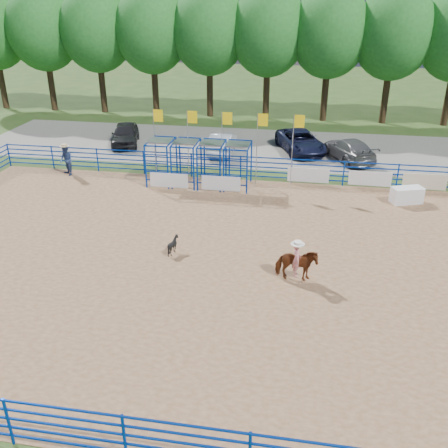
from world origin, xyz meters
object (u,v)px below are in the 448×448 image
(horse_and_rider, at_px, (296,262))
(calf, at_px, (173,245))
(announcer_table, at_px, (407,195))
(car_c, at_px, (300,141))
(car_b, at_px, (222,143))
(spectator_cowboy, at_px, (66,160))
(car_a, at_px, (125,134))
(car_d, at_px, (349,149))

(horse_and_rider, xyz_separation_m, calf, (-5.31, 1.36, -0.44))
(announcer_table, xyz_separation_m, car_c, (-5.90, 8.44, 0.29))
(horse_and_rider, relative_size, calf, 3.11)
(car_b, bearing_deg, car_c, -168.45)
(calf, relative_size, car_b, 0.18)
(horse_and_rider, xyz_separation_m, car_b, (-5.72, 16.10, -0.12))
(announcer_table, xyz_separation_m, calf, (-10.83, -7.54, -0.04))
(spectator_cowboy, height_order, car_a, spectator_cowboy)
(spectator_cowboy, xyz_separation_m, car_b, (8.58, 6.11, -0.25))
(spectator_cowboy, xyz_separation_m, car_d, (17.17, 6.02, -0.26))
(announcer_table, xyz_separation_m, car_a, (-18.59, 8.06, 0.33))
(calf, bearing_deg, horse_and_rider, -138.63)
(announcer_table, bearing_deg, car_d, 110.50)
(car_a, bearing_deg, car_c, -13.43)
(car_a, relative_size, car_d, 0.92)
(spectator_cowboy, bearing_deg, car_d, 19.33)
(car_d, bearing_deg, car_c, -46.23)
(car_a, height_order, car_b, car_a)
(horse_and_rider, height_order, car_b, horse_and_rider)
(spectator_cowboy, relative_size, car_b, 0.44)
(car_b, relative_size, car_d, 0.89)
(car_c, bearing_deg, calf, -127.56)
(calf, distance_m, spectator_cowboy, 12.47)
(calf, relative_size, car_d, 0.16)
(spectator_cowboy, distance_m, car_c, 15.75)
(announcer_table, relative_size, spectator_cowboy, 0.84)
(announcer_table, distance_m, horse_and_rider, 10.49)
(horse_and_rider, bearing_deg, car_b, 109.57)
(calf, bearing_deg, car_d, -63.41)
(calf, bearing_deg, announcer_table, -89.37)
(announcer_table, bearing_deg, spectator_cowboy, 176.89)
(car_a, distance_m, car_d, 15.97)
(announcer_table, xyz_separation_m, horse_and_rider, (-5.53, -8.91, 0.40))
(car_b, distance_m, car_d, 8.59)
(announcer_table, bearing_deg, horse_and_rider, -121.82)
(car_d, bearing_deg, announcer_table, 86.64)
(car_c, height_order, car_d, car_c)
(calf, distance_m, car_d, 16.78)
(car_a, xyz_separation_m, car_b, (7.35, -0.87, -0.05))
(horse_and_rider, distance_m, car_c, 17.35)
(car_b, bearing_deg, car_d, 177.84)
(car_c, bearing_deg, announcer_table, -75.43)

